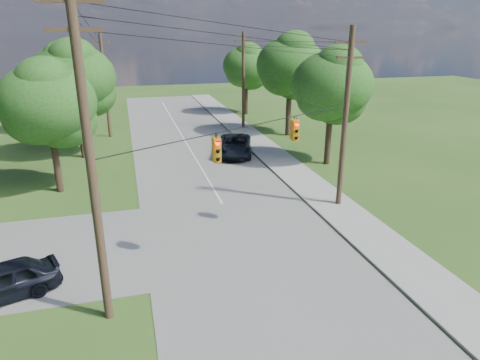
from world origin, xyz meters
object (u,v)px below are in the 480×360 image
object	(u,v)px
pole_ne	(345,118)
pole_north_w	(105,85)
car_main_north	(235,145)
pole_north_e	(243,81)
pole_sw	(90,160)
car_cross_dark	(1,282)

from	to	relation	value
pole_ne	pole_north_w	distance (m)	26.03
pole_north_w	car_main_north	world-z (taller)	pole_north_w
pole_ne	pole_north_e	bearing A→B (deg)	90.00
pole_sw	pole_north_w	bearing A→B (deg)	90.77
pole_sw	pole_north_e	world-z (taller)	pole_sw
pole_north_w	car_main_north	distance (m)	14.86
pole_ne	pole_north_e	xyz separation A→B (m)	(-0.00, 22.00, -0.34)
pole_north_w	car_cross_dark	bearing A→B (deg)	-97.76
pole_sw	pole_north_e	distance (m)	32.55
pole_ne	pole_north_w	world-z (taller)	pole_ne
pole_north_e	pole_ne	bearing A→B (deg)	-90.00
pole_north_e	pole_sw	bearing A→B (deg)	-114.52
pole_sw	pole_north_w	distance (m)	29.62
pole_sw	car_main_north	size ratio (longest dim) A/B	2.02
pole_sw	car_cross_dark	world-z (taller)	pole_sw
pole_north_w	car_main_north	bearing A→B (deg)	-42.48
car_cross_dark	pole_sw	bearing A→B (deg)	40.65
pole_sw	car_main_north	distance (m)	23.03
pole_sw	car_main_north	xyz separation A→B (m)	(10.10, 19.99, -5.37)
pole_sw	pole_ne	world-z (taller)	pole_sw
pole_ne	pole_sw	bearing A→B (deg)	-150.62
pole_ne	car_cross_dark	distance (m)	18.99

